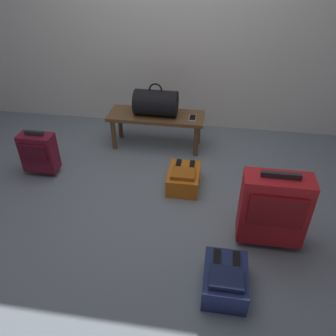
# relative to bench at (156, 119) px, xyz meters

# --- Properties ---
(ground_plane) EXTENTS (6.60, 6.60, 0.00)m
(ground_plane) POSITION_rel_bench_xyz_m (0.11, -1.00, -0.32)
(ground_plane) COLOR slate
(bench) EXTENTS (1.00, 0.36, 0.38)m
(bench) POSITION_rel_bench_xyz_m (0.00, 0.00, 0.00)
(bench) COLOR brown
(bench) RESTS_ON ground
(duffel_bag_black) EXTENTS (0.44, 0.26, 0.34)m
(duffel_bag_black) POSITION_rel_bench_xyz_m (-0.00, 0.00, 0.19)
(duffel_bag_black) COLOR black
(duffel_bag_black) RESTS_ON bench
(cell_phone) EXTENTS (0.07, 0.14, 0.01)m
(cell_phone) POSITION_rel_bench_xyz_m (0.38, -0.03, 0.06)
(cell_phone) COLOR silver
(cell_phone) RESTS_ON bench
(suitcase_upright_red) EXTENTS (0.47, 0.23, 0.63)m
(suitcase_upright_red) POSITION_rel_bench_xyz_m (1.08, -1.26, 0.01)
(suitcase_upright_red) COLOR red
(suitcase_upright_red) RESTS_ON ground
(suitcase_small_burgundy) EXTENTS (0.32, 0.19, 0.46)m
(suitcase_small_burgundy) POSITION_rel_bench_xyz_m (-1.00, -0.69, -0.08)
(suitcase_small_burgundy) COLOR maroon
(suitcase_small_burgundy) RESTS_ON ground
(backpack_orange) EXTENTS (0.28, 0.38, 0.21)m
(backpack_orange) POSITION_rel_bench_xyz_m (0.38, -0.69, -0.23)
(backpack_orange) COLOR orange
(backpack_orange) RESTS_ON ground
(backpack_navy) EXTENTS (0.28, 0.38, 0.21)m
(backpack_navy) POSITION_rel_bench_xyz_m (0.77, -1.74, -0.23)
(backpack_navy) COLOR navy
(backpack_navy) RESTS_ON ground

